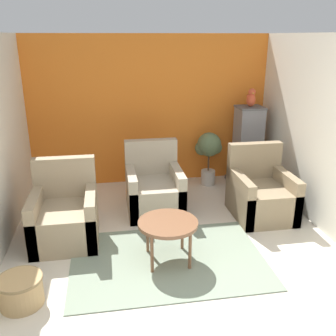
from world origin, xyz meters
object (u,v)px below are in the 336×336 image
Objects in this scene: parrot at (251,98)px; armchair_left at (65,217)px; armchair_right at (261,195)px; wicker_basket at (21,290)px; coffee_table at (168,226)px; birdcage at (247,147)px; potted_plant at (209,150)px; armchair_middle at (154,190)px.

armchair_left is at bearing -153.26° from parrot.
armchair_right is 3.24× the size of parrot.
armchair_left is 1.22m from wicker_basket.
birdcage is at bearing 51.25° from coffee_table.
armchair_left is 2.69m from potted_plant.
wicker_basket is at bearing -129.38° from armchair_middle.
potted_plant is at bearing 46.43° from wicker_basket.
birdcage is at bearing 26.71° from armchair_left.
coffee_table is 0.68× the size of armchair_left.
potted_plant is 3.70m from wicker_basket.
parrot is (0.24, 1.21, 1.15)m from armchair_right.
armchair_middle is at bearing 29.00° from armchair_left.
parrot reaches higher than coffee_table.
parrot is at bearing 90.00° from birdcage.
coffee_table is 1.36m from armchair_left.
birdcage reaches higher than wicker_basket.
coffee_table is 2.91m from parrot.
potted_plant is at bearing 38.93° from armchair_middle.
armchair_middle is at bearing 50.62° from wicker_basket.
armchair_right is at bearing -101.04° from parrot.
birdcage reaches higher than armchair_left.
armchair_right is at bearing 32.05° from coffee_table.
armchair_middle is 3.24× the size of parrot.
armchair_left reaches higher than coffee_table.
parrot reaches higher than potted_plant.
armchair_middle reaches higher than potted_plant.
armchair_middle is 2.37m from wicker_basket.
coffee_table is at bearing 18.37° from wicker_basket.
armchair_right reaches higher than wicker_basket.
birdcage is at bearing 25.03° from armchair_middle.
potted_plant is (2.22, 1.49, 0.30)m from armchair_left.
armchair_middle is 1.89m from birdcage.
armchair_left is 3.42m from parrot.
coffee_table is 1.59m from wicker_basket.
birdcage reaches higher than coffee_table.
armchair_left is at bearing -146.10° from potted_plant.
potted_plant is (1.05, 2.17, 0.17)m from coffee_table.
coffee_table is at bearing -147.95° from armchair_right.
wicker_basket is at bearing -105.07° from armchair_left.
potted_plant is at bearing 33.90° from armchair_left.
armchair_right is (1.47, 0.92, -0.14)m from coffee_table.
armchair_left and armchair_right have the same top height.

